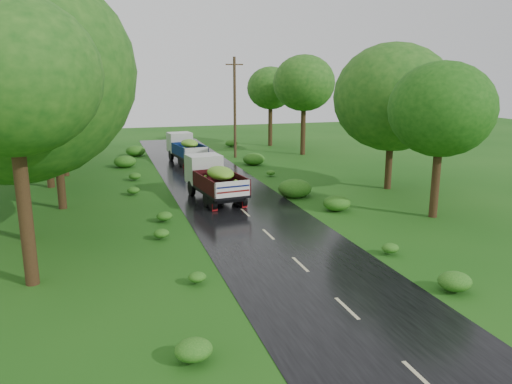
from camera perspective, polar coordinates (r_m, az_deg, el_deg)
name	(u,v)px	position (r m, az deg, el deg)	size (l,w,h in m)	color
ground	(347,309)	(16.75, 10.35, -12.99)	(120.00, 120.00, 0.00)	#164A0F
road	(291,256)	(20.93, 4.05, -7.31)	(6.50, 80.00, 0.02)	black
road_lines	(283,248)	(21.81, 3.10, -6.40)	(0.12, 69.60, 0.00)	#BFB78C
truck_near	(213,177)	(29.96, -4.91, 1.74)	(2.79, 6.10, 2.47)	black
truck_far	(185,147)	(43.19, -8.08, 5.14)	(2.74, 5.92, 2.40)	black
utility_pole	(235,107)	(45.11, -2.44, 9.71)	(1.56, 0.26, 8.90)	#382616
trees_left	(43,79)	(34.22, -23.18, 11.77)	(5.68, 33.91, 9.57)	black
trees_right	(342,94)	(38.70, 9.82, 11.01)	(4.94, 31.65, 8.15)	black
shrubs	(236,198)	(29.03, -2.32, -0.71)	(11.90, 44.00, 0.70)	#195915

